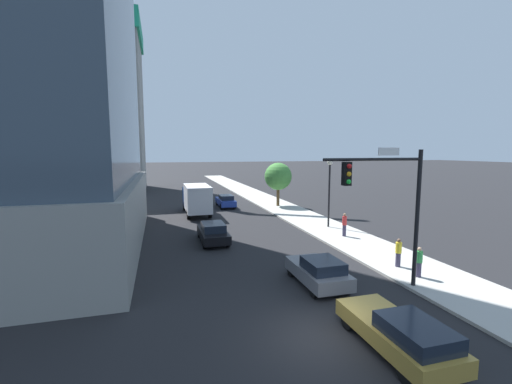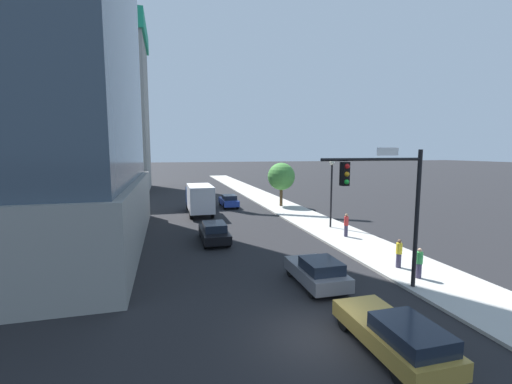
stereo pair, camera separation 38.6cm
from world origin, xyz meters
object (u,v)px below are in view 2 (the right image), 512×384
(construction_building, at_px, (109,100))
(car_black, at_px, (214,232))
(box_truck, at_px, (199,198))
(car_blue, at_px, (229,201))
(street_lamp, at_px, (332,183))
(car_gold, at_px, (395,334))
(street_tree, at_px, (281,177))
(pedestrian_yellow_shirt, at_px, (399,253))
(pedestrian_red_shirt, at_px, (346,225))
(pedestrian_green_shirt, at_px, (419,263))
(car_gray, at_px, (317,272))
(traffic_light_pole, at_px, (388,194))

(construction_building, height_order, car_black, construction_building)
(box_truck, bearing_deg, car_blue, 45.13)
(street_lamp, bearing_deg, car_gold, -110.73)
(car_black, bearing_deg, car_gold, -76.02)
(street_tree, xyz_separation_m, box_truck, (-9.98, -2.24, -1.90))
(pedestrian_yellow_shirt, bearing_deg, car_gold, -128.37)
(car_gold, relative_size, pedestrian_yellow_shirt, 2.84)
(street_tree, distance_m, pedestrian_yellow_shirt, 22.48)
(box_truck, height_order, pedestrian_yellow_shirt, box_truck)
(car_blue, distance_m, pedestrian_red_shirt, 18.00)
(car_blue, relative_size, pedestrian_green_shirt, 2.93)
(car_blue, bearing_deg, car_black, -104.18)
(street_tree, height_order, car_gold, street_tree)
(construction_building, distance_m, car_gold, 57.13)
(street_tree, xyz_separation_m, car_gray, (-6.12, -23.19, -2.96))
(street_tree, height_order, car_gray, street_tree)
(car_blue, distance_m, car_gold, 30.82)
(construction_building, distance_m, box_truck, 31.66)
(car_blue, xyz_separation_m, pedestrian_yellow_shirt, (5.44, -23.95, 0.22))
(traffic_light_pole, xyz_separation_m, street_lamp, (3.80, 12.81, -0.78))
(construction_building, distance_m, street_lamp, 43.71)
(construction_building, bearing_deg, car_gray, -71.05)
(car_black, xyz_separation_m, car_gray, (3.86, -9.54, -0.01))
(street_tree, bearing_deg, construction_building, 133.16)
(construction_building, distance_m, car_blue, 30.90)
(construction_building, distance_m, pedestrian_green_shirt, 54.17)
(construction_building, height_order, car_gray, construction_building)
(construction_building, xyz_separation_m, car_blue, (16.09, -22.04, -14.49))
(car_gray, bearing_deg, car_black, 112.06)
(street_tree, xyz_separation_m, pedestrian_green_shirt, (-0.73, -23.95, -2.73))
(car_black, distance_m, box_truck, 11.46)
(car_blue, height_order, box_truck, box_truck)
(traffic_light_pole, bearing_deg, car_black, 120.49)
(car_gray, distance_m, pedestrian_yellow_shirt, 5.51)
(construction_building, bearing_deg, pedestrian_green_shirt, -65.72)
(construction_building, relative_size, car_blue, 8.01)
(box_truck, distance_m, pedestrian_red_shirt, 16.45)
(car_gold, bearing_deg, car_black, 103.98)
(car_blue, relative_size, car_gold, 1.01)
(street_lamp, xyz_separation_m, pedestrian_yellow_shirt, (-1.06, -10.31, -2.99))
(street_tree, height_order, pedestrian_yellow_shirt, street_tree)
(box_truck, bearing_deg, street_lamp, -43.27)
(car_blue, bearing_deg, pedestrian_green_shirt, -78.11)
(construction_building, distance_m, pedestrian_yellow_shirt, 52.75)
(construction_building, bearing_deg, street_lamp, -57.66)
(car_black, bearing_deg, construction_building, 108.13)
(car_gold, xyz_separation_m, box_truck, (-3.86, 26.94, 1.07))
(car_blue, height_order, pedestrian_yellow_shirt, pedestrian_yellow_shirt)
(pedestrian_red_shirt, relative_size, pedestrian_green_shirt, 1.13)
(street_lamp, xyz_separation_m, street_tree, (-0.39, 12.00, -0.28))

